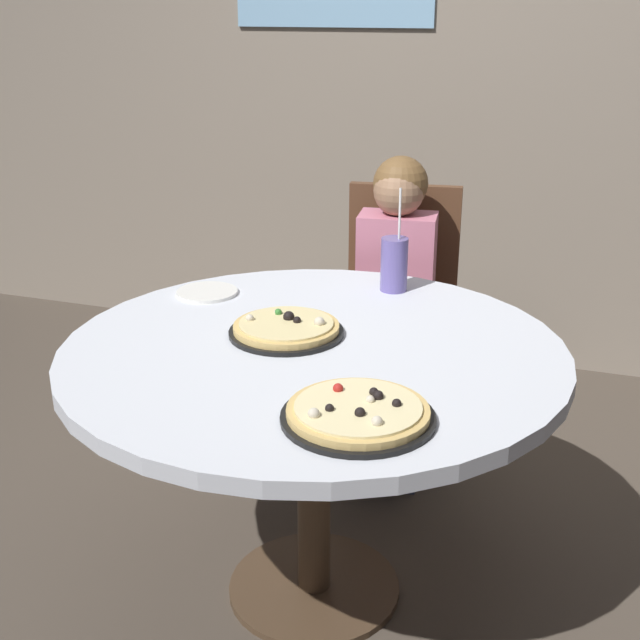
% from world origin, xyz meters
% --- Properties ---
extents(ground_plane, '(8.00, 8.00, 0.00)m').
position_xyz_m(ground_plane, '(0.00, 0.00, 0.00)').
color(ground_plane, '#4C4238').
extents(wall_with_window, '(5.20, 0.14, 2.90)m').
position_xyz_m(wall_with_window, '(-0.00, 1.87, 1.45)').
color(wall_with_window, gray).
rests_on(wall_with_window, ground_plane).
extents(dining_table, '(1.27, 1.27, 0.75)m').
position_xyz_m(dining_table, '(0.00, 0.00, 0.66)').
color(dining_table, silver).
rests_on(dining_table, ground_plane).
extents(chair_wooden, '(0.45, 0.45, 0.95)m').
position_xyz_m(chair_wooden, '(-0.01, 0.95, 0.53)').
color(chair_wooden, brown).
rests_on(chair_wooden, ground_plane).
extents(diner_child, '(0.30, 0.42, 1.08)m').
position_xyz_m(diner_child, '(0.01, 0.77, 0.48)').
color(diner_child, '#3F4766').
rests_on(diner_child, ground_plane).
extents(pizza_veggie, '(0.30, 0.30, 0.05)m').
position_xyz_m(pizza_veggie, '(-0.09, 0.05, 0.77)').
color(pizza_veggie, black).
rests_on(pizza_veggie, dining_table).
extents(pizza_cheese, '(0.32, 0.32, 0.05)m').
position_xyz_m(pizza_cheese, '(0.22, -0.35, 0.77)').
color(pizza_cheese, black).
rests_on(pizza_cheese, dining_table).
extents(soda_cup, '(0.08, 0.08, 0.31)m').
position_xyz_m(soda_cup, '(0.08, 0.48, 0.83)').
color(soda_cup, '#6659A5').
rests_on(soda_cup, dining_table).
extents(plate_small, '(0.18, 0.18, 0.01)m').
position_xyz_m(plate_small, '(-0.43, 0.27, 0.76)').
color(plate_small, white).
rests_on(plate_small, dining_table).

